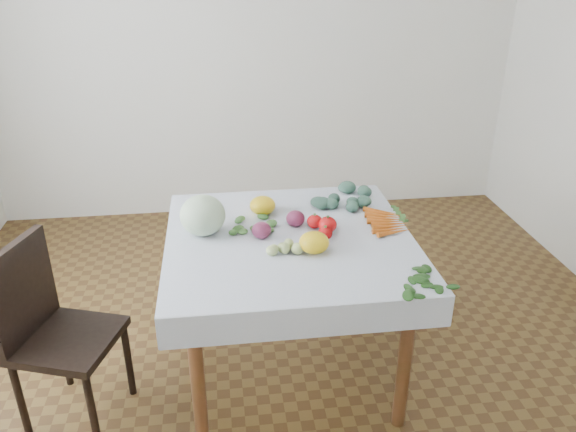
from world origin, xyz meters
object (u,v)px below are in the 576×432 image
chair (49,323)px  cabbage (203,215)px  carrot_bunch (387,221)px  heirloom_back (263,205)px  table (290,256)px

chair → cabbage: cabbage is taller
chair → cabbage: 0.81m
cabbage → carrot_bunch: 0.87m
cabbage → heirloom_back: (0.29, 0.18, -0.05)m
table → heirloom_back: bearing=110.4°
table → cabbage: size_ratio=4.79×
table → carrot_bunch: bearing=8.8°
chair → heirloom_back: 1.11m
chair → heirloom_back: (0.97, 0.44, 0.30)m
table → heirloom_back: size_ratio=7.75×
heirloom_back → chair: bearing=-155.8°
chair → cabbage: bearing=20.6°
chair → cabbage: (0.68, 0.26, 0.35)m
chair → carrot_bunch: bearing=8.9°
chair → heirloom_back: bearing=24.2°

